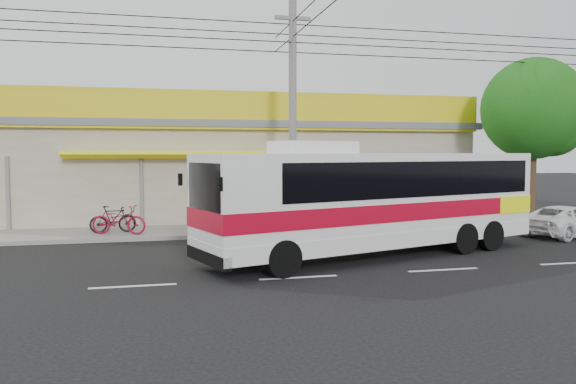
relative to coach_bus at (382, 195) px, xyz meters
name	(u,v)px	position (x,y,z in m)	size (l,w,h in m)	color
ground	(277,259)	(-3.20, 0.18, -1.84)	(120.00, 120.00, 0.00)	black
sidewalk	(245,230)	(-3.20, 6.18, -1.77)	(30.00, 3.20, 0.15)	gray
lane_markings	(298,278)	(-3.20, -2.32, -1.84)	(50.00, 0.12, 0.01)	silver
storefront_building	(227,170)	(-3.20, 11.72, 0.46)	(22.60, 9.20, 5.70)	gray
coach_bus	(382,195)	(0.00, 0.00, 0.00)	(11.37, 5.63, 3.44)	silver
motorbike_red	(119,220)	(-7.98, 5.46, -1.16)	(0.71, 2.03, 1.07)	maroon
motorbike_dark	(113,219)	(-8.22, 5.95, -1.19)	(0.47, 1.68, 1.01)	black
white_car	(567,221)	(8.43, 2.23, -1.27)	(1.89, 4.10, 1.14)	white
utility_pole	(293,37)	(-1.64, 4.66, 5.55)	(34.00, 14.00, 8.97)	slate
tree_near	(537,112)	(9.27, 5.27, 3.01)	(4.33, 4.33, 7.18)	#362015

